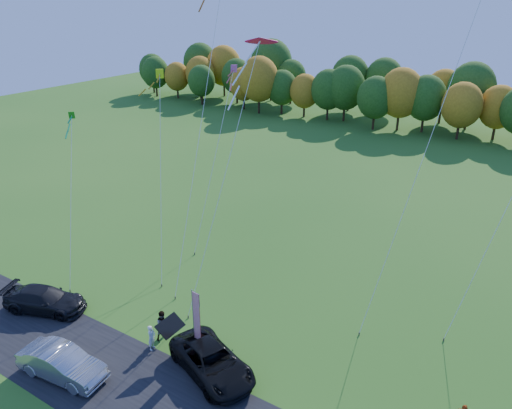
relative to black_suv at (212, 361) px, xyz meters
The scene contains 16 objects.
ground 1.96m from the black_suv, 152.43° to the left, with size 160.00×160.00×0.00m, color #255B18.
asphalt_strip 3.63m from the black_suv, 116.73° to the right, with size 90.00×6.00×0.01m, color black.
tree_line 55.86m from the black_suv, 91.64° to the left, with size 116.00×12.00×10.00m, color #1E4711, non-canonical shape.
black_suv is the anchor object (origin of this frame).
silver_sedan 7.89m from the black_suv, 145.96° to the right, with size 1.74×5.00×1.65m, color #9B9B9F.
dark_truck_a 12.55m from the black_suv, behind, with size 2.14×5.26×1.53m, color black.
person_tailgate_a 4.09m from the black_suv, behind, with size 0.56×0.37×1.55m, color white.
person_tailgate_b 4.21m from the black_suv, 169.27° to the left, with size 0.92×0.71×1.88m, color gray.
feather_flag 2.52m from the black_suv, 154.13° to the left, with size 0.55×0.12×4.19m.
kite_delta_blue 16.63m from the black_suv, 128.32° to the left, with size 4.94×12.56×23.75m.
kite_parafoil_orange 21.97m from the black_suv, 58.28° to the left, with size 6.63×11.54×34.06m.
kite_delta_red 16.10m from the black_suv, 114.33° to the left, with size 2.22×9.31×17.25m.
kite_diamond_yellow 14.33m from the black_suv, 142.46° to the left, with size 5.04×6.67×14.03m.
kite_diamond_green 15.13m from the black_suv, 168.07° to the left, with size 2.63×4.28×11.67m.
kite_diamond_white 17.60m from the black_suv, 48.25° to the left, with size 3.27×6.67×13.38m.
kite_diamond_pink 17.33m from the black_suv, 125.74° to the left, with size 1.38×7.46×13.86m.
Camera 1 is at (14.87, -17.27, 18.82)m, focal length 35.00 mm.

